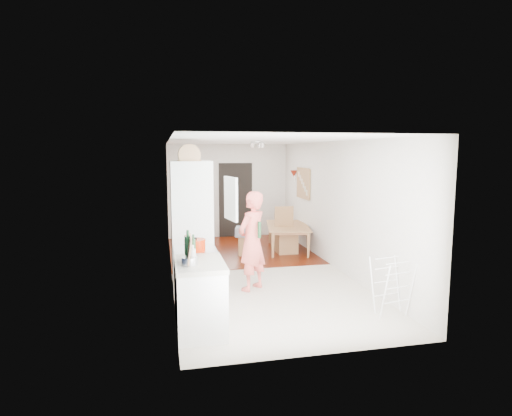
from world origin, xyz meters
name	(u,v)px	position (x,y,z in m)	size (l,w,h in m)	color
room_shell	(256,207)	(0.00, 0.00, 1.25)	(3.20, 7.00, 2.50)	silver
floor	(256,272)	(0.00, 0.00, 0.00)	(3.20, 7.00, 0.01)	beige
wood_floor_overlay	(239,250)	(0.00, 1.85, 0.01)	(3.20, 3.30, 0.01)	#511106
sage_wall_panel	(173,185)	(-1.59, -2.00, 1.85)	(0.02, 3.00, 1.30)	slate
tile_splashback	(176,245)	(-1.59, -2.55, 1.15)	(0.02, 1.90, 0.50)	black
doorway_recess	(236,200)	(0.20, 3.48, 1.00)	(0.90, 0.04, 2.00)	black
base_cabinet	(200,299)	(-1.30, -2.55, 0.43)	(0.60, 0.90, 0.86)	white
worktop	(200,264)	(-1.30, -2.55, 0.89)	(0.62, 0.92, 0.06)	beige
range_cooker	(196,281)	(-1.30, -1.80, 0.44)	(0.60, 0.60, 0.88)	white
cooker_top	(195,250)	(-1.30, -1.80, 0.90)	(0.60, 0.60, 0.04)	silver
fridge_housing	(192,226)	(-1.27, -0.78, 1.07)	(0.66, 0.66, 2.15)	white
fridge_door	(231,199)	(-0.66, -1.08, 1.55)	(0.56, 0.04, 0.70)	white
fridge_interior	(210,197)	(-0.96, -0.78, 1.55)	(0.02, 0.52, 0.66)	white
pinboard	(303,183)	(1.58, 1.90, 1.55)	(0.03, 0.90, 0.70)	tan
pinboard_frame	(303,183)	(1.57, 1.90, 1.55)	(0.01, 0.94, 0.74)	#945E3A
wall_sconce	(294,174)	(1.54, 2.55, 1.75)	(0.18, 0.18, 0.16)	maroon
person	(252,232)	(-0.30, -1.03, 0.98)	(0.71, 0.47, 1.95)	#F5655A
dining_table	(289,240)	(1.14, 1.59, 0.25)	(1.43, 0.80, 0.50)	#945E3A
dining_chair	(286,230)	(1.00, 1.33, 0.53)	(0.44, 0.44, 1.05)	#945E3A
stool	(246,245)	(0.06, 1.35, 0.22)	(0.34, 0.34, 0.44)	#945E3A
grey_drape	(245,232)	(0.05, 1.34, 0.54)	(0.43, 0.43, 0.19)	gray
drying_rack	(391,287)	(1.38, -2.57, 0.41)	(0.42, 0.38, 0.81)	white
bread_bin	(189,155)	(-1.30, -0.87, 2.25)	(0.37, 0.35, 0.19)	tan
red_casserole	(196,245)	(-1.30, -1.95, 1.00)	(0.28, 0.28, 0.17)	#BB2202
steel_pan	(190,261)	(-1.43, -2.68, 0.97)	(0.20, 0.20, 0.10)	silver
held_bottle	(259,230)	(-0.21, -1.17, 1.04)	(0.06, 0.06, 0.27)	#1A4220
bottle_a	(188,249)	(-1.44, -2.55, 1.08)	(0.08, 0.08, 0.33)	#1A4220
bottle_b	(194,249)	(-1.36, -2.38, 1.05)	(0.06, 0.06, 0.26)	#1A4220
bottle_c	(193,257)	(-1.39, -2.67, 1.02)	(0.08, 0.08, 0.20)	beige
pepper_mill_front	(186,246)	(-1.43, -2.06, 1.02)	(0.05, 0.05, 0.20)	tan
pepper_mill_back	(189,245)	(-1.39, -2.02, 1.03)	(0.06, 0.06, 0.22)	tan
chopping_boards	(189,250)	(-1.43, -2.64, 1.09)	(0.04, 0.25, 0.34)	tan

